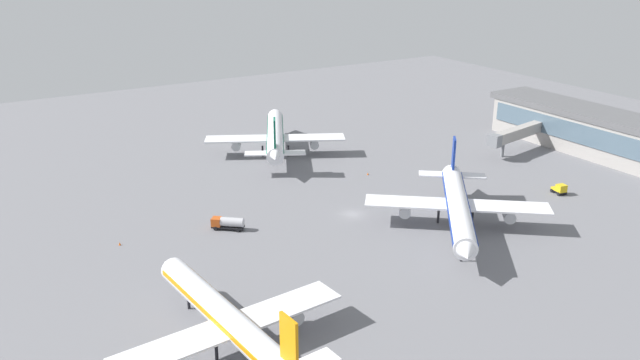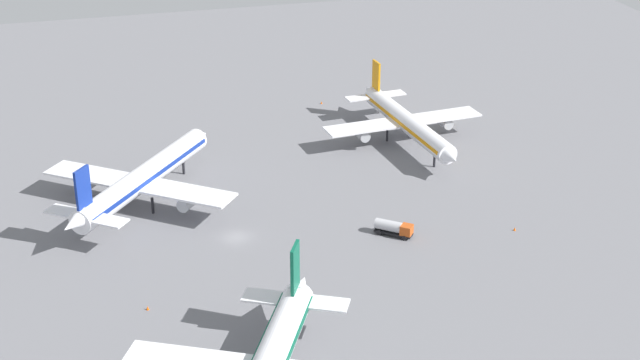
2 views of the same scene
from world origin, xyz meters
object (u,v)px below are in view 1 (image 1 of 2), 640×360
Objects in this scene: safety_cone_far_side at (120,244)px; safety_cone_mid_apron at (368,174)px; airplane_taxiing at (457,205)px; airplane_distant at (228,319)px; baggage_tug at (560,189)px; airplane_at_gate at (275,135)px; fuel_truck at (228,223)px.

safety_cone_mid_apron is at bearing -82.71° from safety_cone_far_side.
airplane_taxiing is 0.91× the size of airplane_distant.
baggage_tug is at bearing -84.88° from airplane_distant.
airplane_at_gate is 48.72m from fuel_truck.
safety_cone_mid_apron is at bearing -55.12° from airplane_distant.
airplane_taxiing is at bearing 174.74° from safety_cone_mid_apron.
airplane_distant is at bearing 106.62° from fuel_truck.
baggage_tug is at bearing -117.97° from airplane_at_gate.
baggage_tug is 73.76m from fuel_truck.
airplane_at_gate is 87.39m from airplane_distant.
airplane_distant is 39.69m from fuel_truck.
airplane_at_gate is 71.52m from baggage_tug.
airplane_at_gate is 70.08× the size of safety_cone_mid_apron.
baggage_tug is at bearing 132.13° from airplane_taxiing.
airplane_taxiing is at bearing -114.53° from safety_cone_far_side.
fuel_truck is at bearing -95.07° from baggage_tug.
baggage_tug reaches higher than safety_cone_far_side.
airplane_taxiing reaches higher than fuel_truck.
airplane_at_gate is at bearing -134.13° from baggage_tug.
airplane_distant is 11.83× the size of baggage_tug.
safety_cone_mid_apron is (-26.42, -11.32, -4.74)m from airplane_at_gate.
safety_cone_mid_apron is (48.08, -56.99, -4.29)m from airplane_distant.
airplane_taxiing is 6.20× the size of fuel_truck.
airplane_distant is 74.69m from safety_cone_mid_apron.
airplane_at_gate is at bearing -134.10° from airplane_taxiing.
fuel_truck reaches higher than safety_cone_far_side.
airplane_distant is at bearing -68.53° from baggage_tug.
airplane_distant is (-13.65, 53.83, -0.37)m from airplane_taxiing.
baggage_tug is (15.85, -86.43, -3.43)m from airplane_distant.
airplane_distant is at bearing 130.15° from safety_cone_mid_apron.
airplane_distant is 87.93m from baggage_tug.
fuel_truck is 10.09× the size of safety_cone_mid_apron.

